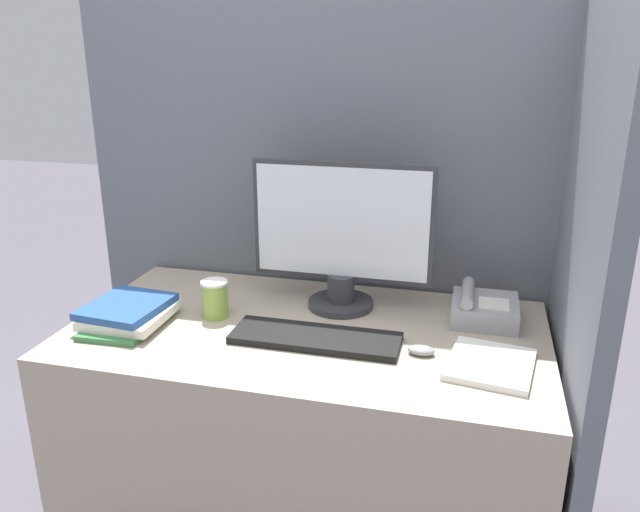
% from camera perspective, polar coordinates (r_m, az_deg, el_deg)
% --- Properties ---
extents(cubicle_panel_rear, '(1.74, 0.04, 1.72)m').
position_cam_1_polar(cubicle_panel_rear, '(2.11, 1.66, 0.90)').
color(cubicle_panel_rear, slate).
rests_on(cubicle_panel_rear, ground_plane).
extents(cubicle_panel_right, '(0.04, 0.79, 1.72)m').
position_cam_1_polar(cubicle_panel_right, '(1.73, 22.32, -4.62)').
color(cubicle_panel_right, slate).
rests_on(cubicle_panel_right, ground_plane).
extents(desk, '(1.34, 0.73, 0.74)m').
position_cam_1_polar(desk, '(1.97, -1.16, -16.34)').
color(desk, tan).
rests_on(desk, ground_plane).
extents(monitor, '(0.54, 0.20, 0.45)m').
position_cam_1_polar(monitor, '(1.86, 1.99, 1.45)').
color(monitor, '#333338').
rests_on(monitor, desk).
extents(keyboard, '(0.46, 0.15, 0.02)m').
position_cam_1_polar(keyboard, '(1.71, -0.41, -7.50)').
color(keyboard, black).
rests_on(keyboard, desk).
extents(mouse, '(0.07, 0.05, 0.02)m').
position_cam_1_polar(mouse, '(1.66, 9.24, -8.51)').
color(mouse, gray).
rests_on(mouse, desk).
extents(coffee_cup, '(0.08, 0.08, 0.11)m').
position_cam_1_polar(coffee_cup, '(1.86, -9.56, -3.88)').
color(coffee_cup, '#8CB247').
rests_on(coffee_cup, desk).
extents(book_stack, '(0.23, 0.29, 0.06)m').
position_cam_1_polar(book_stack, '(1.89, -17.10, -5.04)').
color(book_stack, '#38723F').
rests_on(book_stack, desk).
extents(desk_telephone, '(0.19, 0.19, 0.10)m').
position_cam_1_polar(desk_telephone, '(1.88, 14.68, -4.69)').
color(desk_telephone, '#99999E').
rests_on(desk_telephone, desk).
extents(paper_pile, '(0.23, 0.26, 0.02)m').
position_cam_1_polar(paper_pile, '(1.64, 15.31, -9.53)').
color(paper_pile, white).
rests_on(paper_pile, desk).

